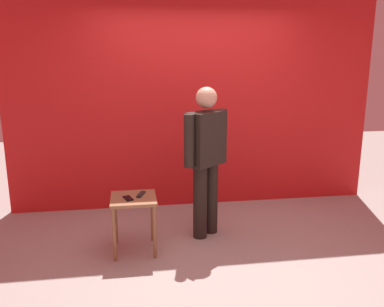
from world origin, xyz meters
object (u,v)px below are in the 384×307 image
Objects in this scene: side_table at (134,207)px; cell_phone at (128,198)px; standing_person at (206,155)px; tv_remote at (141,194)px.

side_table is 3.95× the size of cell_phone.
side_table is at bearing -160.97° from standing_person.
cell_phone is at bearing -159.89° from standing_person.
tv_remote is (0.13, 0.08, 0.01)m from cell_phone.
standing_person is 0.80m from tv_remote.
side_table is (-0.77, -0.27, -0.44)m from standing_person.
standing_person is 0.94m from cell_phone.
standing_person reaches higher than tv_remote.
side_table is 0.15m from tv_remote.
standing_person reaches higher than cell_phone.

